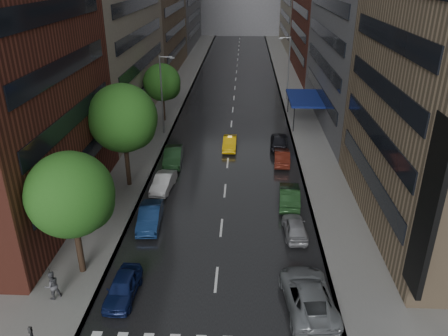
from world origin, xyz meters
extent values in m
plane|color=gray|center=(0.00, 0.00, 0.00)|extent=(220.00, 220.00, 0.00)
cube|color=black|center=(0.00, 50.00, 0.01)|extent=(14.00, 140.00, 0.01)
cube|color=gray|center=(-9.00, 50.00, 0.07)|extent=(4.00, 140.00, 0.15)
cube|color=gray|center=(9.00, 50.00, 0.07)|extent=(4.00, 140.00, 0.15)
cube|color=maroon|center=(-15.00, 12.00, 13.00)|extent=(8.00, 20.00, 26.00)
cube|color=#937A5B|center=(-15.00, 64.00, 11.00)|extent=(8.00, 28.00, 22.00)
cube|color=slate|center=(15.00, 36.00, 12.00)|extent=(8.00, 28.00, 24.00)
cube|color=black|center=(11.10, 2.00, 6.50)|extent=(0.30, 2.20, 10.00)
cylinder|color=#382619|center=(-8.60, 4.32, 2.27)|extent=(0.40, 0.40, 4.53)
sphere|color=#1E5116|center=(-8.60, 4.32, 5.67)|extent=(5.18, 5.18, 5.18)
cylinder|color=#382619|center=(-8.60, 16.57, 2.54)|extent=(0.40, 0.40, 5.08)
sphere|color=#1E5116|center=(-8.60, 16.57, 6.36)|extent=(5.81, 5.81, 5.81)
cylinder|color=#382619|center=(-8.60, 34.67, 2.01)|extent=(0.40, 0.40, 4.02)
sphere|color=#1E5116|center=(-8.60, 34.67, 5.02)|extent=(4.59, 4.59, 4.59)
imported|color=#DAA30B|center=(0.08, 25.75, 0.67)|extent=(1.49, 4.07, 1.33)
imported|color=#0E1843|center=(-5.40, 2.19, 0.69)|extent=(1.77, 4.09, 1.37)
imported|color=#10264D|center=(-5.40, 10.11, 0.74)|extent=(1.87, 4.61, 1.49)
imported|color=silver|center=(-5.40, 16.00, 0.69)|extent=(1.88, 4.31, 1.38)
imported|color=black|center=(-5.40, 21.54, 0.80)|extent=(2.02, 4.97, 1.60)
imported|color=slate|center=(5.40, 1.89, 0.80)|extent=(3.19, 5.99, 1.60)
imported|color=gray|center=(5.40, 9.28, 0.67)|extent=(1.74, 4.00, 1.34)
imported|color=#1A391B|center=(5.40, 13.92, 0.77)|extent=(1.93, 4.75, 1.53)
imported|color=#4C180F|center=(5.40, 22.18, 0.71)|extent=(1.71, 4.36, 1.41)
imported|color=black|center=(5.40, 26.48, 0.79)|extent=(2.16, 4.73, 1.57)
imported|color=#4E4E53|center=(-9.41, 1.74, 1.05)|extent=(1.11, 1.10, 1.81)
imported|color=black|center=(-9.41, 1.74, 1.80)|extent=(0.96, 0.98, 0.88)
imported|color=black|center=(-7.60, -4.00, 3.15)|extent=(0.18, 0.15, 0.90)
cylinder|color=gray|center=(-7.80, 30.00, 4.65)|extent=(0.18, 0.18, 9.00)
cube|color=gray|center=(-6.40, 30.00, 8.85)|extent=(0.50, 0.22, 0.16)
cylinder|color=gray|center=(7.80, 45.00, 4.65)|extent=(0.18, 0.18, 9.00)
cube|color=gray|center=(6.40, 45.00, 8.85)|extent=(0.50, 0.22, 0.16)
cube|color=navy|center=(9.00, 35.00, 3.15)|extent=(4.00, 8.00, 0.25)
cylinder|color=black|center=(7.40, 31.20, 1.65)|extent=(0.12, 0.12, 3.00)
cylinder|color=black|center=(7.40, 38.80, 1.65)|extent=(0.12, 0.12, 3.00)
camera|label=1|loc=(1.52, -17.90, 17.82)|focal=35.00mm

